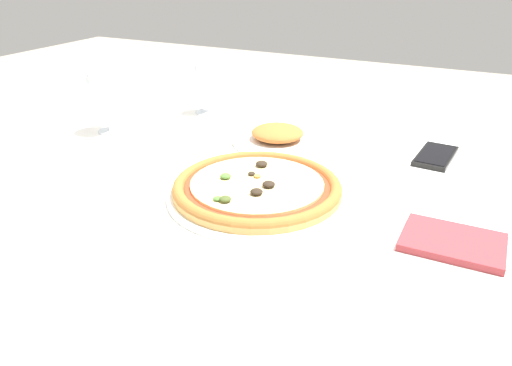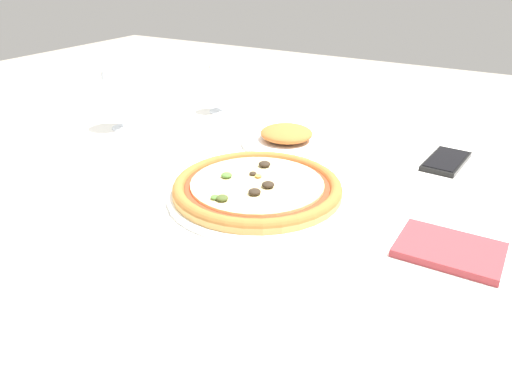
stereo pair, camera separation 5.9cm
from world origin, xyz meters
name	(u,v)px [view 1 (the left image)]	position (x,y,z in m)	size (l,w,h in m)	color
dining_table	(220,224)	(0.00, 0.00, 0.68)	(1.49, 1.07, 0.76)	brown
pizza_plate	(256,189)	(0.08, 0.00, 0.78)	(0.33, 0.33, 0.04)	white
wine_glass_far_left	(207,75)	(-0.27, 0.40, 0.86)	(0.07, 0.07, 0.15)	silver
wine_glass_far_right	(104,83)	(-0.40, 0.16, 0.88)	(0.08, 0.08, 0.17)	silver
cell_phone	(436,156)	(0.35, 0.34, 0.76)	(0.08, 0.15, 0.01)	black
side_plate	(277,137)	(0.00, 0.27, 0.77)	(0.21, 0.21, 0.04)	white
napkin_folded	(453,242)	(0.42, -0.01, 0.76)	(0.15, 0.11, 0.01)	#933338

